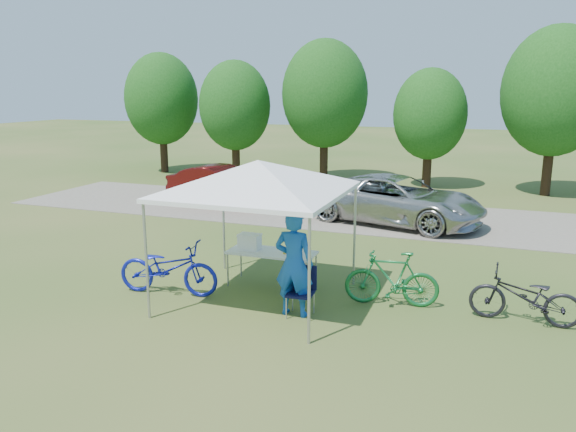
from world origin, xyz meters
name	(u,v)px	position (x,y,z in m)	size (l,w,h in m)	color
ground	(260,300)	(0.00, 0.00, 0.00)	(100.00, 100.00, 0.00)	#2D5119
gravel_strip	(356,214)	(0.00, 8.00, 0.01)	(24.00, 5.00, 0.02)	gray
canopy	(258,164)	(0.00, 0.00, 2.65)	(4.53, 4.53, 3.00)	#A5A5AA
treeline	(386,100)	(-0.29, 14.05, 3.53)	(24.89, 4.28, 6.30)	#382314
folding_table	(272,254)	(-0.06, 0.81, 0.70)	(1.81, 0.75, 0.74)	white
folding_chair	(302,286)	(1.01, -0.38, 0.53)	(0.49, 0.50, 0.90)	black
cooler	(250,242)	(-0.56, 0.81, 0.91)	(0.45, 0.31, 0.33)	white
ice_cream_cup	(285,252)	(0.24, 0.76, 0.77)	(0.07, 0.07, 0.06)	yellow
cyclist	(294,263)	(0.87, -0.46, 0.97)	(0.71, 0.47, 1.95)	#1652B4
bike_blue	(168,268)	(-1.82, -0.33, 0.54)	(0.72, 2.06, 1.08)	#11199A
bike_green	(392,279)	(2.45, 0.61, 0.53)	(0.50, 1.76, 1.06)	#176831
bike_dark	(525,297)	(4.77, 0.58, 0.49)	(0.65, 1.85, 0.97)	black
minivan	(398,200)	(1.45, 7.22, 0.74)	(2.38, 5.17, 1.44)	#B0AFAB
sedan	(222,185)	(-4.84, 8.04, 0.68)	(1.40, 4.03, 1.33)	#490D0C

